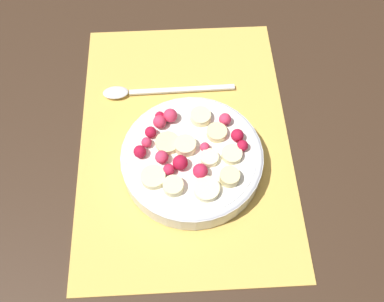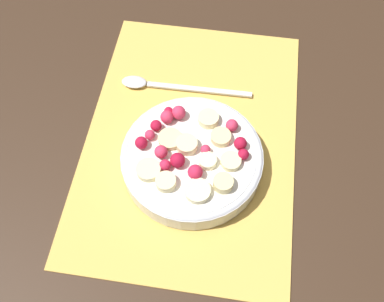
# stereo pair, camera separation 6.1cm
# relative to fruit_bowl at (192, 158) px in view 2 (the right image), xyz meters

# --- Properties ---
(ground_plane) EXTENTS (3.00, 3.00, 0.00)m
(ground_plane) POSITION_rel_fruit_bowl_xyz_m (-0.05, -0.01, -0.03)
(ground_plane) COLOR #382619
(placemat) EXTENTS (0.47, 0.32, 0.01)m
(placemat) POSITION_rel_fruit_bowl_xyz_m (-0.05, -0.01, -0.02)
(placemat) COLOR #E0B251
(placemat) RESTS_ON ground_plane
(fruit_bowl) EXTENTS (0.21, 0.21, 0.06)m
(fruit_bowl) POSITION_rel_fruit_bowl_xyz_m (0.00, 0.00, 0.00)
(fruit_bowl) COLOR silver
(fruit_bowl) RESTS_ON placemat
(spoon) EXTENTS (0.03, 0.22, 0.01)m
(spoon) POSITION_rel_fruit_bowl_xyz_m (-0.14, -0.07, -0.02)
(spoon) COLOR silver
(spoon) RESTS_ON placemat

